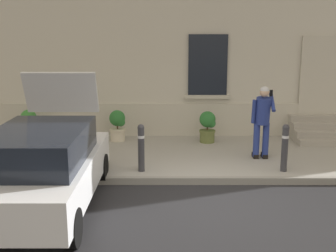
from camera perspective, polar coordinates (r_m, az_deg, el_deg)
ground_plane at (r=8.10m, az=5.16°, el=-10.11°), size 80.00×80.00×0.00m
sidewalk at (r=10.71m, az=3.84°, el=-3.96°), size 24.00×3.60×0.15m
curb_edge at (r=8.94m, az=4.64°, el=-7.35°), size 24.00×0.12×0.15m
building_facade at (r=12.76m, az=3.36°, el=15.30°), size 24.00×1.52×7.50m
entrance_stoop at (r=12.64m, az=19.95°, el=-0.65°), size 1.68×1.28×0.64m
hatchback_car_white at (r=7.81m, az=-16.48°, el=-5.23°), size 1.80×4.07×2.34m
bollard_near_person at (r=9.45m, az=15.41°, el=-2.62°), size 0.15×0.15×1.04m
bollard_far_left at (r=9.13m, az=-3.68°, el=-2.71°), size 0.15×0.15×1.04m
person_on_phone at (r=10.15m, az=12.55°, el=1.10°), size 0.51×0.49×1.75m
planter_charcoal at (r=12.40m, az=-18.22°, el=0.25°), size 0.44×0.44×0.86m
planter_cream at (r=11.77m, az=-6.84°, el=0.17°), size 0.44×0.44×0.86m
planter_olive at (r=11.58m, az=5.32°, el=0.00°), size 0.44×0.44×0.86m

